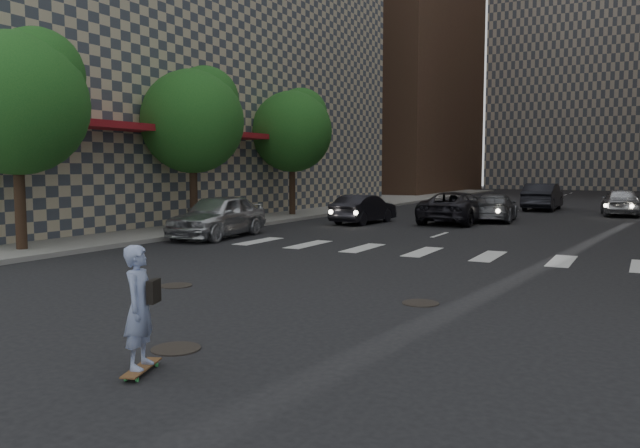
# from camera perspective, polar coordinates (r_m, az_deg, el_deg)

# --- Properties ---
(ground) EXTENTS (160.00, 160.00, 0.00)m
(ground) POSITION_cam_1_polar(r_m,az_deg,el_deg) (11.87, -9.49, -7.42)
(ground) COLOR black
(ground) RESTS_ON ground
(sidewalk_left) EXTENTS (13.00, 80.00, 0.15)m
(sidewalk_left) POSITION_cam_1_polar(r_m,az_deg,el_deg) (36.38, -8.55, 1.17)
(sidewalk_left) COLOR gray
(sidewalk_left) RESTS_ON ground
(tower_left) EXTENTS (18.00, 24.00, 40.00)m
(tower_left) POSITION_cam_1_polar(r_m,az_deg,el_deg) (71.81, 5.16, 19.19)
(tower_left) COLOR brown
(tower_left) RESTS_ON ground
(tree_a) EXTENTS (4.20, 4.20, 6.60)m
(tree_a) POSITION_cam_1_polar(r_m,az_deg,el_deg) (20.71, -25.69, 10.40)
(tree_a) COLOR #382619
(tree_a) RESTS_ON sidewalk_left
(tree_b) EXTENTS (4.20, 4.20, 6.60)m
(tree_b) POSITION_cam_1_polar(r_m,az_deg,el_deg) (26.27, -11.33, 9.59)
(tree_b) COLOR #382619
(tree_b) RESTS_ON sidewalk_left
(tree_c) EXTENTS (4.20, 4.20, 6.60)m
(tree_c) POSITION_cam_1_polar(r_m,az_deg,el_deg) (32.86, -2.38, 8.78)
(tree_c) COLOR #382619
(tree_c) RESTS_ON sidewalk_left
(manhole_a) EXTENTS (0.70, 0.70, 0.02)m
(manhole_a) POSITION_cam_1_polar(r_m,az_deg,el_deg) (9.26, -13.04, -11.04)
(manhole_a) COLOR black
(manhole_a) RESTS_ON ground
(manhole_b) EXTENTS (0.70, 0.70, 0.02)m
(manhole_b) POSITION_cam_1_polar(r_m,az_deg,el_deg) (14.02, -13.03, -5.50)
(manhole_b) COLOR black
(manhole_b) RESTS_ON ground
(manhole_c) EXTENTS (0.70, 0.70, 0.02)m
(manhole_c) POSITION_cam_1_polar(r_m,az_deg,el_deg) (12.08, 9.17, -7.15)
(manhole_c) COLOR black
(manhole_c) RESTS_ON ground
(skateboarder) EXTENTS (0.54, 0.84, 1.63)m
(skateboarder) POSITION_cam_1_polar(r_m,az_deg,el_deg) (8.11, -16.11, -7.29)
(skateboarder) COLOR brown
(skateboarder) RESTS_ON ground
(silver_sedan) EXTENTS (2.31, 4.86, 1.61)m
(silver_sedan) POSITION_cam_1_polar(r_m,az_deg,el_deg) (23.31, -9.32, 0.74)
(silver_sedan) COLOR #B2B4B9
(silver_sedan) RESTS_ON ground
(traffic_car_a) EXTENTS (1.78, 4.16, 1.33)m
(traffic_car_a) POSITION_cam_1_polar(r_m,az_deg,el_deg) (28.97, 4.02, 1.38)
(traffic_car_a) COLOR black
(traffic_car_a) RESTS_ON ground
(traffic_car_b) EXTENTS (2.26, 4.65, 1.30)m
(traffic_car_b) POSITION_cam_1_polar(r_m,az_deg,el_deg) (31.26, 15.72, 1.44)
(traffic_car_b) COLOR slate
(traffic_car_b) RESTS_ON ground
(traffic_car_c) EXTENTS (2.54, 5.30, 1.46)m
(traffic_car_c) POSITION_cam_1_polar(r_m,az_deg,el_deg) (29.70, 12.37, 1.48)
(traffic_car_c) COLOR black
(traffic_car_c) RESTS_ON ground
(traffic_car_d) EXTENTS (2.30, 4.62, 1.51)m
(traffic_car_d) POSITION_cam_1_polar(r_m,az_deg,el_deg) (37.26, 25.78, 1.86)
(traffic_car_d) COLOR #A9AAB0
(traffic_car_d) RESTS_ON ground
(traffic_car_e) EXTENTS (1.82, 5.00, 1.64)m
(traffic_car_e) POSITION_cam_1_polar(r_m,az_deg,el_deg) (40.35, 19.70, 2.37)
(traffic_car_e) COLOR black
(traffic_car_e) RESTS_ON ground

